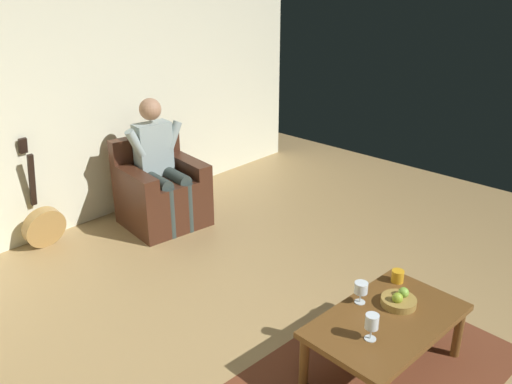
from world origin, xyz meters
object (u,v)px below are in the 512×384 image
(wine_glass_near, at_px, (361,289))
(guitar, at_px, (43,224))
(armchair, at_px, (161,193))
(candle_jar, at_px, (398,276))
(coffee_table, at_px, (386,325))
(person_seated, at_px, (160,160))
(wine_glass_far, at_px, (372,323))
(fruit_bowl, at_px, (399,300))

(wine_glass_near, bearing_deg, guitar, -77.01)
(guitar, distance_m, wine_glass_near, 3.05)
(wine_glass_near, bearing_deg, armchair, -98.23)
(guitar, bearing_deg, candle_jar, 109.59)
(coffee_table, relative_size, candle_jar, 12.70)
(coffee_table, xyz_separation_m, guitar, (0.66, -3.18, -0.12))
(person_seated, bearing_deg, wine_glass_near, 89.62)
(wine_glass_near, distance_m, candle_jar, 0.40)
(wine_glass_far, relative_size, candle_jar, 1.98)
(armchair, xyz_separation_m, person_seated, (0.00, 0.03, 0.35))
(wine_glass_far, height_order, candle_jar, wine_glass_far)
(candle_jar, bearing_deg, wine_glass_far, 16.26)
(coffee_table, distance_m, wine_glass_near, 0.27)
(person_seated, height_order, fruit_bowl, person_seated)
(person_seated, xyz_separation_m, fruit_bowl, (0.22, 2.73, -0.24))
(armchair, xyz_separation_m, wine_glass_near, (0.37, 2.56, 0.18))
(armchair, distance_m, wine_glass_near, 2.59)
(armchair, xyz_separation_m, fruit_bowl, (0.22, 2.75, 0.12))
(armchair, distance_m, person_seated, 0.36)
(guitar, bearing_deg, person_seated, 157.51)
(armchair, height_order, wine_glass_near, armchair)
(armchair, height_order, person_seated, person_seated)
(wine_glass_far, distance_m, candle_jar, 0.70)
(coffee_table, bearing_deg, candle_jar, -158.45)
(person_seated, relative_size, fruit_bowl, 5.59)
(person_seated, bearing_deg, fruit_bowl, 93.24)
(guitar, distance_m, fruit_bowl, 3.27)
(armchair, height_order, fruit_bowl, armchair)
(armchair, relative_size, guitar, 0.84)
(wine_glass_near, xyz_separation_m, wine_glass_far, (0.28, 0.25, 0.01))
(person_seated, distance_m, wine_glass_near, 2.56)
(wine_glass_near, bearing_deg, fruit_bowl, 126.38)
(wine_glass_far, xyz_separation_m, fruit_bowl, (-0.42, -0.05, -0.08))
(armchair, xyz_separation_m, coffee_table, (0.40, 2.77, 0.03))
(coffee_table, relative_size, wine_glass_far, 6.42)
(wine_glass_near, bearing_deg, coffee_table, 82.77)
(person_seated, height_order, coffee_table, person_seated)
(armchair, relative_size, wine_glass_far, 5.13)
(fruit_bowl, bearing_deg, coffee_table, 6.41)
(fruit_bowl, bearing_deg, candle_jar, -149.18)
(wine_glass_near, distance_m, fruit_bowl, 0.26)
(armchair, distance_m, coffee_table, 2.80)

